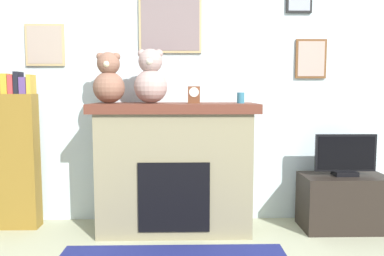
{
  "coord_description": "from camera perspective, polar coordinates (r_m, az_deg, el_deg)",
  "views": [
    {
      "loc": [
        0.04,
        -1.61,
        1.24
      ],
      "look_at": [
        0.11,
        1.67,
        0.92
      ],
      "focal_mm": 35.03,
      "sensor_mm": 36.0,
      "label": 1
    }
  ],
  "objects": [
    {
      "name": "back_wall",
      "position": [
        3.61,
        -1.82,
        6.64
      ],
      "size": [
        5.2,
        0.15,
        2.6
      ],
      "color": "silver",
      "rests_on": "ground_plane"
    },
    {
      "name": "television",
      "position": [
        3.6,
        22.33,
        -3.97
      ],
      "size": [
        0.54,
        0.14,
        0.37
      ],
      "color": "black",
      "rests_on": "tv_stand"
    },
    {
      "name": "teddy_bear_brown",
      "position": [
        3.33,
        -12.55,
        7.09
      ],
      "size": [
        0.27,
        0.27,
        0.44
      ],
      "color": "#835A48",
      "rests_on": "fireplace"
    },
    {
      "name": "teddy_bear_tan",
      "position": [
        3.28,
        -6.33,
        7.44
      ],
      "size": [
        0.29,
        0.29,
        0.47
      ],
      "color": "#A58A85",
      "rests_on": "fireplace"
    },
    {
      "name": "bookshelf",
      "position": [
        3.73,
        -25.4,
        -3.77
      ],
      "size": [
        0.41,
        0.16,
        1.41
      ],
      "color": "olive",
      "rests_on": "ground_plane"
    },
    {
      "name": "mantel_clock",
      "position": [
        3.26,
        0.28,
        5.09
      ],
      "size": [
        0.1,
        0.08,
        0.15
      ],
      "color": "brown",
      "rests_on": "fireplace"
    },
    {
      "name": "fireplace",
      "position": [
        3.35,
        -2.65,
        -5.86
      ],
      "size": [
        1.43,
        0.6,
        1.14
      ],
      "color": "#837A5A",
      "rests_on": "ground_plane"
    },
    {
      "name": "candle_jar",
      "position": [
        3.3,
        7.42,
        4.58
      ],
      "size": [
        0.07,
        0.07,
        0.09
      ],
      "primitive_type": "cylinder",
      "color": "teal",
      "rests_on": "fireplace"
    },
    {
      "name": "tv_stand",
      "position": [
        3.69,
        22.08,
        -10.43
      ],
      "size": [
        0.75,
        0.4,
        0.49
      ],
      "primitive_type": "cube",
      "color": "black",
      "rests_on": "ground_plane"
    }
  ]
}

